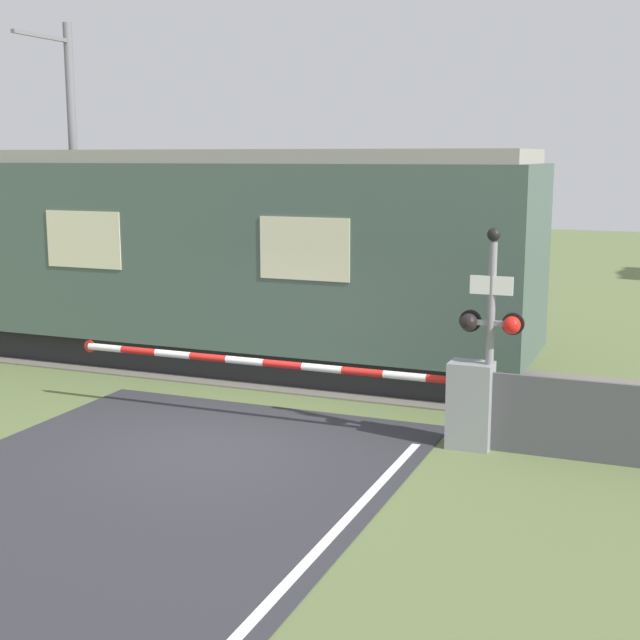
# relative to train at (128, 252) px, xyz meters

# --- Properties ---
(ground_plane) EXTENTS (80.00, 80.00, 0.00)m
(ground_plane) POSITION_rel_train_xyz_m (4.32, -4.42, -2.11)
(ground_plane) COLOR #5B6B3D
(track_bed) EXTENTS (36.00, 3.20, 0.13)m
(track_bed) POSITION_rel_train_xyz_m (4.32, 0.00, -2.08)
(track_bed) COLOR #666056
(track_bed) RESTS_ON ground_plane
(train) EXTENTS (16.12, 2.87, 4.12)m
(train) POSITION_rel_train_xyz_m (0.00, 0.00, 0.00)
(train) COLOR black
(train) RESTS_ON ground_plane
(crossing_barrier) EXTENTS (6.72, 0.44, 1.22)m
(crossing_barrier) POSITION_rel_train_xyz_m (7.07, -3.21, -1.43)
(crossing_barrier) COLOR gray
(crossing_barrier) RESTS_ON ground_plane
(signal_post) EXTENTS (0.88, 0.26, 3.07)m
(signal_post) POSITION_rel_train_xyz_m (7.93, -3.23, -0.36)
(signal_post) COLOR gray
(signal_post) RESTS_ON ground_plane
(catenary_pole) EXTENTS (0.20, 1.90, 6.94)m
(catenary_pole) POSITION_rel_train_xyz_m (-2.79, 2.03, 1.51)
(catenary_pole) COLOR slate
(catenary_pole) RESTS_ON ground_plane
(roadside_fence) EXTENTS (3.61, 0.06, 1.10)m
(roadside_fence) POSITION_rel_train_xyz_m (9.17, -3.20, -1.56)
(roadside_fence) COLOR #4C4C51
(roadside_fence) RESTS_ON ground_plane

